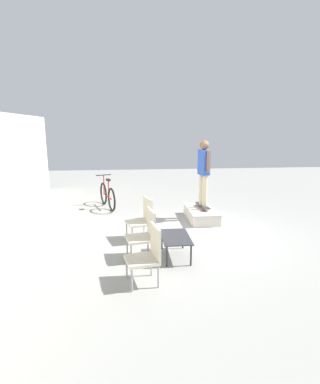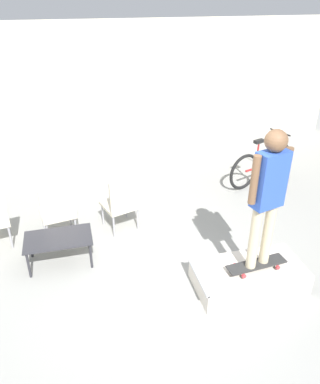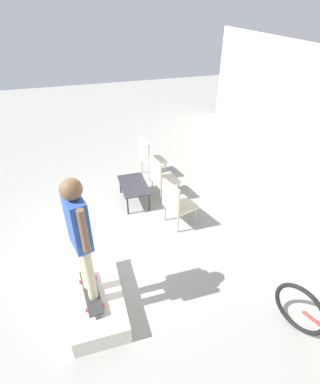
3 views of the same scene
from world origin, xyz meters
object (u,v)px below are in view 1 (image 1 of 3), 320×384
coffee_table (176,239)px  skateboard_on_ramp (203,206)px  patio_chair_left (148,253)px  skate_ramp_box (201,214)px  bicycle (107,196)px  person_skater (204,167)px  patio_chair_right (142,218)px  patio_chair_center (145,232)px

coffee_table → skateboard_on_ramp: bearing=-25.0°
skateboard_on_ramp → coffee_table: bearing=149.7°
patio_chair_left → skate_ramp_box: bearing=142.0°
coffee_table → bicycle: (4.08, 1.64, 0.01)m
person_skater → bicycle: size_ratio=1.10×
skateboard_on_ramp → bicycle: size_ratio=0.50×
skateboard_on_ramp → coffee_table: coffee_table is taller
patio_chair_right → person_skater: bearing=112.5°
coffee_table → bicycle: size_ratio=0.57×
skate_ramp_box → patio_chair_right: (-1.44, 1.75, 0.39)m
skateboard_on_ramp → coffee_table: size_ratio=0.87×
bicycle → coffee_table: bearing=-177.2°
patio_chair_right → skateboard_on_ramp: bearing=112.5°
skateboard_on_ramp → bicycle: 3.22m
skateboard_on_ramp → patio_chair_left: size_ratio=0.84×
person_skater → patio_chair_left: bearing=138.6°
skateboard_on_ramp → person_skater: (0.00, 0.00, 1.11)m
skateboard_on_ramp → coffee_table: 2.79m
coffee_table → patio_chair_left: patio_chair_left is taller
skate_ramp_box → patio_chair_left: bearing=153.1°
skateboard_on_ramp → person_skater: bearing=84.7°
patio_chair_center → patio_chair_right: same height
coffee_table → bicycle: bearing=21.9°
person_skater → patio_chair_center: size_ratio=1.85×
skate_ramp_box → bicycle: size_ratio=0.89×
patio_chair_center → bicycle: bicycle is taller
coffee_table → bicycle: bicycle is taller
skate_ramp_box → person_skater: size_ratio=0.81×
skate_ramp_box → patio_chair_center: size_ratio=1.49×
coffee_table → patio_chair_center: bearing=88.3°
patio_chair_left → patio_chair_right: same height
patio_chair_left → coffee_table: bearing=136.5°
skate_ramp_box → bicycle: 3.21m
skate_ramp_box → coffee_table: (-2.47, 1.13, 0.24)m
person_skater → bicycle: bearing=46.9°
skate_ramp_box → skateboard_on_ramp: 0.25m
patio_chair_left → patio_chair_right: 2.01m
person_skater → patio_chair_right: bearing=115.5°
person_skater → patio_chair_center: bearing=130.1°
skate_ramp_box → patio_chair_center: patio_chair_center is taller
person_skater → patio_chair_center: 3.23m
patio_chair_right → bicycle: bicycle is taller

